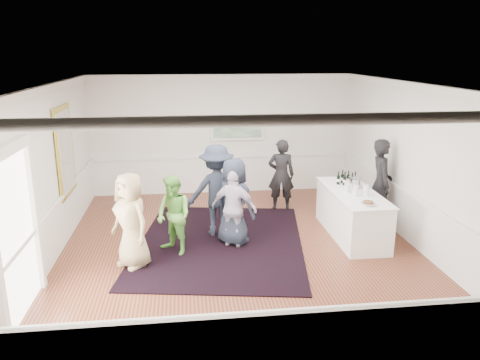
{
  "coord_description": "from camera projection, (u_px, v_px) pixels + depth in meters",
  "views": [
    {
      "loc": [
        -1.02,
        -8.44,
        3.79
      ],
      "look_at": [
        0.02,
        0.2,
        1.37
      ],
      "focal_mm": 35.0,
      "sensor_mm": 36.0,
      "label": 1
    }
  ],
  "objects": [
    {
      "name": "guest_dark_a",
      "position": [
        217.0,
        190.0,
        9.76
      ],
      "size": [
        1.33,
        0.86,
        1.94
      ],
      "primitive_type": "imported",
      "rotation": [
        0.0,
        0.0,
        3.26
      ],
      "color": "#212938",
      "rests_on": "floor"
    },
    {
      "name": "wall_left",
      "position": [
        46.0,
        177.0,
        8.38
      ],
      "size": [
        0.02,
        8.0,
        3.2
      ],
      "primitive_type": "cube",
      "color": "white",
      "rests_on": "floor"
    },
    {
      "name": "wall_front",
      "position": [
        285.0,
        265.0,
        4.95
      ],
      "size": [
        7.0,
        0.02,
        3.2
      ],
      "primitive_type": "cube",
      "color": "white",
      "rests_on": "floor"
    },
    {
      "name": "landscape_painting",
      "position": [
        237.0,
        128.0,
        12.55
      ],
      "size": [
        1.44,
        0.06,
        0.66
      ],
      "color": "white",
      "rests_on": "wall_back"
    },
    {
      "name": "area_rug",
      "position": [
        221.0,
        242.0,
        9.55
      ],
      "size": [
        3.93,
        4.77,
        0.02
      ],
      "primitive_type": "cube",
      "rotation": [
        0.0,
        0.0,
        -0.16
      ],
      "color": "black",
      "rests_on": "floor"
    },
    {
      "name": "doorway",
      "position": [
        15.0,
        224.0,
        6.61
      ],
      "size": [
        0.1,
        1.78,
        2.56
      ],
      "color": "white",
      "rests_on": "wall_left"
    },
    {
      "name": "bartender",
      "position": [
        381.0,
        184.0,
        10.18
      ],
      "size": [
        0.57,
        0.78,
        1.98
      ],
      "primitive_type": "imported",
      "rotation": [
        0.0,
        0.0,
        1.42
      ],
      "color": "black",
      "rests_on": "floor"
    },
    {
      "name": "mirror",
      "position": [
        65.0,
        151.0,
        9.57
      ],
      "size": [
        0.05,
        1.25,
        1.85
      ],
      "color": "gold",
      "rests_on": "wall_left"
    },
    {
      "name": "guest_navy",
      "position": [
        234.0,
        202.0,
        9.31
      ],
      "size": [
        1.01,
        1.0,
        1.77
      ],
      "primitive_type": "imported",
      "rotation": [
        0.0,
        0.0,
        2.38
      ],
      "color": "#212938",
      "rests_on": "floor"
    },
    {
      "name": "ceiling",
      "position": [
        240.0,
        85.0,
        8.35
      ],
      "size": [
        7.0,
        8.0,
        0.02
      ],
      "primitive_type": "cube",
      "color": "white",
      "rests_on": "wall_back"
    },
    {
      "name": "nut_bowl",
      "position": [
        368.0,
        203.0,
        8.81
      ],
      "size": [
        0.27,
        0.27,
        0.08
      ],
      "color": "white",
      "rests_on": "serving_table"
    },
    {
      "name": "wall_right",
      "position": [
        417.0,
        166.0,
        9.18
      ],
      "size": [
        0.02,
        8.0,
        3.2
      ],
      "primitive_type": "cube",
      "color": "white",
      "rests_on": "floor"
    },
    {
      "name": "wall_back",
      "position": [
        222.0,
        135.0,
        12.61
      ],
      "size": [
        7.0,
        0.02,
        3.2
      ],
      "primitive_type": "cube",
      "color": "white",
      "rests_on": "floor"
    },
    {
      "name": "guest_tan",
      "position": [
        131.0,
        220.0,
        8.3
      ],
      "size": [
        0.99,
        1.0,
        1.75
      ],
      "primitive_type": "imported",
      "rotation": [
        0.0,
        0.0,
        -0.82
      ],
      "color": "tan",
      "rests_on": "floor"
    },
    {
      "name": "guest_dark_b",
      "position": [
        281.0,
        175.0,
        11.33
      ],
      "size": [
        0.71,
        0.54,
        1.76
      ],
      "primitive_type": "imported",
      "rotation": [
        0.0,
        0.0,
        2.94
      ],
      "color": "black",
      "rests_on": "floor"
    },
    {
      "name": "floor",
      "position": [
        240.0,
        250.0,
        9.21
      ],
      "size": [
        8.0,
        8.0,
        0.0
      ],
      "primitive_type": "plane",
      "color": "brown",
      "rests_on": "ground"
    },
    {
      "name": "juice_pitchers",
      "position": [
        356.0,
        189.0,
        9.45
      ],
      "size": [
        0.4,
        0.41,
        0.24
      ],
      "color": "#71AE3E",
      "rests_on": "serving_table"
    },
    {
      "name": "ice_bucket",
      "position": [
        354.0,
        183.0,
        9.88
      ],
      "size": [
        0.26,
        0.26,
        0.25
      ],
      "primitive_type": "cylinder",
      "color": "silver",
      "rests_on": "serving_table"
    },
    {
      "name": "wainscoting",
      "position": [
        240.0,
        226.0,
        9.07
      ],
      "size": [
        7.0,
        8.0,
        1.0
      ],
      "primitive_type": null,
      "color": "white",
      "rests_on": "floor"
    },
    {
      "name": "guest_lilac",
      "position": [
        234.0,
        208.0,
        9.2
      ],
      "size": [
        1.0,
        0.78,
        1.59
      ],
      "primitive_type": "imported",
      "rotation": [
        0.0,
        0.0,
        2.66
      ],
      "color": "silver",
      "rests_on": "floor"
    },
    {
      "name": "wine_bottles",
      "position": [
        347.0,
        178.0,
        10.14
      ],
      "size": [
        0.42,
        0.31,
        0.31
      ],
      "color": "black",
      "rests_on": "serving_table"
    },
    {
      "name": "serving_table",
      "position": [
        352.0,
        213.0,
        9.81
      ],
      "size": [
        0.91,
        2.4,
        0.97
      ],
      "color": "white",
      "rests_on": "floor"
    },
    {
      "name": "guest_green",
      "position": [
        174.0,
        215.0,
        8.87
      ],
      "size": [
        0.93,
        0.95,
        1.54
      ],
      "primitive_type": "imported",
      "rotation": [
        0.0,
        0.0,
        -0.85
      ],
      "color": "#6FC64F",
      "rests_on": "floor"
    }
  ]
}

